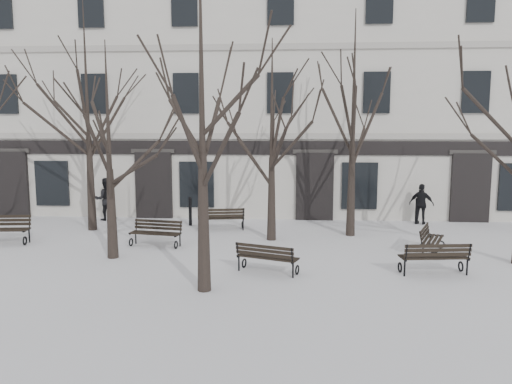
# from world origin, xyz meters

# --- Properties ---
(ground) EXTENTS (100.00, 100.00, 0.00)m
(ground) POSITION_xyz_m (0.00, 0.00, 0.00)
(ground) COLOR silver
(ground) RESTS_ON ground
(building) EXTENTS (40.40, 10.20, 11.40)m
(building) POSITION_xyz_m (0.00, 12.96, 5.52)
(building) COLOR #BBB7AD
(building) RESTS_ON ground
(tree_1) EXTENTS (4.58, 4.58, 6.54)m
(tree_1) POSITION_xyz_m (-2.98, 1.29, 4.08)
(tree_1) COLOR black
(tree_1) RESTS_ON ground
(tree_2) EXTENTS (5.67, 5.67, 8.10)m
(tree_2) POSITION_xyz_m (0.36, -1.57, 5.07)
(tree_2) COLOR black
(tree_2) RESTS_ON ground
(tree_4) EXTENTS (6.07, 6.07, 8.67)m
(tree_4) POSITION_xyz_m (-5.24, 5.28, 5.42)
(tree_4) COLOR black
(tree_4) RESTS_ON ground
(tree_5) EXTENTS (4.90, 4.90, 7.00)m
(tree_5) POSITION_xyz_m (1.80, 4.05, 4.37)
(tree_5) COLOR black
(tree_5) RESTS_ON ground
(tree_6) EXTENTS (5.68, 5.68, 8.12)m
(tree_6) POSITION_xyz_m (4.70, 4.97, 5.08)
(tree_6) COLOR black
(tree_6) RESTS_ON ground
(bench_0) EXTENTS (2.01, 0.93, 0.98)m
(bench_0) POSITION_xyz_m (-7.50, 2.81, 0.53)
(bench_0) COLOR black
(bench_0) RESTS_ON ground
(bench_1) EXTENTS (1.79, 1.16, 0.86)m
(bench_1) POSITION_xyz_m (1.83, -0.02, 0.47)
(bench_1) COLOR black
(bench_1) RESTS_ON ground
(bench_2) EXTENTS (1.89, 0.88, 0.92)m
(bench_2) POSITION_xyz_m (6.41, 0.18, 0.50)
(bench_2) COLOR black
(bench_2) RESTS_ON ground
(bench_3) EXTENTS (1.80, 0.91, 0.87)m
(bench_3) POSITION_xyz_m (-2.06, 2.88, 0.47)
(bench_3) COLOR black
(bench_3) RESTS_ON ground
(bench_4) EXTENTS (1.87, 0.96, 0.90)m
(bench_4) POSITION_xyz_m (-0.21, 5.55, 0.49)
(bench_4) COLOR black
(bench_4) RESTS_ON ground
(bench_5) EXTENTS (1.20, 1.77, 0.85)m
(bench_5) POSITION_xyz_m (6.94, 2.55, 0.46)
(bench_5) COLOR black
(bench_5) RESTS_ON ground
(bollard_a) EXTENTS (0.15, 0.15, 1.19)m
(bollard_a) POSITION_xyz_m (-1.59, 6.37, 0.64)
(bollard_a) COLOR black
(bollard_a) RESTS_ON ground
(bollard_b) EXTENTS (0.14, 0.14, 1.09)m
(bollard_b) POSITION_xyz_m (7.68, 7.34, 0.58)
(bollard_b) COLOR black
(bollard_b) RESTS_ON ground
(pedestrian_b) EXTENTS (1.10, 1.00, 1.83)m
(pedestrian_b) POSITION_xyz_m (-5.44, 7.29, 0.00)
(pedestrian_b) COLOR black
(pedestrian_b) RESTS_ON ground
(pedestrian_c) EXTENTS (1.06, 0.76, 1.67)m
(pedestrian_c) POSITION_xyz_m (7.86, 7.30, 0.00)
(pedestrian_c) COLOR black
(pedestrian_c) RESTS_ON ground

